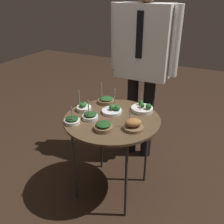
% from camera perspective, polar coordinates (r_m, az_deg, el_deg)
% --- Properties ---
extents(ground_plane, '(8.00, 8.00, 0.00)m').
position_cam_1_polar(ground_plane, '(2.22, 0.00, -16.96)').
color(ground_plane, black).
extents(serving_cart, '(0.71, 0.71, 0.67)m').
position_cam_1_polar(serving_cart, '(1.85, 0.00, -2.61)').
color(serving_cart, brown).
rests_on(serving_cart, ground_plane).
extents(bowl_spinach_back_right, '(0.11, 0.11, 0.16)m').
position_cam_1_polar(bowl_spinach_back_right, '(1.81, -5.00, -0.91)').
color(bowl_spinach_back_right, silver).
rests_on(bowl_spinach_back_right, serving_cart).
extents(bowl_broccoli_back_left, '(0.15, 0.15, 0.18)m').
position_cam_1_polar(bowl_broccoli_back_left, '(1.90, 0.09, 0.48)').
color(bowl_broccoli_back_left, silver).
rests_on(bowl_broccoli_back_left, serving_cart).
extents(bowl_roast_near_rim, '(0.14, 0.14, 0.16)m').
position_cam_1_polar(bowl_roast_near_rim, '(1.68, 4.89, -2.95)').
color(bowl_roast_near_rim, brown).
rests_on(bowl_roast_near_rim, serving_cart).
extents(bowl_spinach_mid_right, '(0.13, 0.13, 0.06)m').
position_cam_1_polar(bowl_spinach_mid_right, '(1.67, -1.99, -3.34)').
color(bowl_spinach_mid_right, brown).
rests_on(bowl_spinach_mid_right, serving_cart).
extents(bowl_broccoli_front_left, '(0.11, 0.11, 0.17)m').
position_cam_1_polar(bowl_broccoli_front_left, '(1.94, -6.47, 1.02)').
color(bowl_broccoli_front_left, silver).
rests_on(bowl_broccoli_front_left, serving_cart).
extents(bowl_broccoli_center, '(0.17, 0.17, 0.17)m').
position_cam_1_polar(bowl_broccoli_center, '(1.94, 6.98, 0.86)').
color(bowl_broccoli_center, silver).
rests_on(bowl_broccoli_center, serving_cart).
extents(bowl_spinach_mid_left, '(0.13, 0.13, 0.18)m').
position_cam_1_polar(bowl_spinach_mid_left, '(2.06, -1.34, 2.70)').
color(bowl_spinach_mid_left, brown).
rests_on(bowl_spinach_mid_left, serving_cart).
extents(bowl_spinach_front_center, '(0.11, 0.11, 0.14)m').
position_cam_1_polar(bowl_spinach_front_center, '(1.77, -9.10, -1.92)').
color(bowl_spinach_front_center, silver).
rests_on(bowl_spinach_front_center, serving_cart).
extents(waiter_figure, '(0.61, 0.23, 1.65)m').
position_cam_1_polar(waiter_figure, '(2.21, 7.16, 13.58)').
color(waiter_figure, black).
rests_on(waiter_figure, ground_plane).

